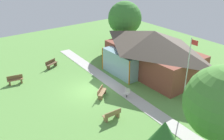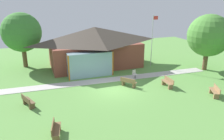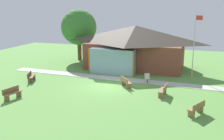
{
  "view_description": "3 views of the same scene",
  "coord_description": "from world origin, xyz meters",
  "px_view_note": "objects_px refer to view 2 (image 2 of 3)",
  "views": [
    {
      "loc": [
        17.58,
        -10.56,
        11.78
      ],
      "look_at": [
        -0.4,
        2.86,
        1.2
      ],
      "focal_mm": 39.88,
      "sensor_mm": 36.0,
      "label": 1
    },
    {
      "loc": [
        -6.43,
        -16.73,
        7.69
      ],
      "look_at": [
        0.47,
        1.86,
        1.22
      ],
      "focal_mm": 35.29,
      "sensor_mm": 36.0,
      "label": 2
    },
    {
      "loc": [
        7.32,
        -20.94,
        6.73
      ],
      "look_at": [
        -0.13,
        1.48,
        1.08
      ],
      "focal_mm": 43.62,
      "sensor_mm": 36.0,
      "label": 3
    }
  ],
  "objects_px": {
    "bench_mid_left": "(28,101)",
    "bench_mid_right": "(168,83)",
    "flagpole": "(152,39)",
    "bench_lawn_far_right": "(215,91)",
    "patio_chair_lawn_spare": "(135,74)",
    "bench_rear_near_path": "(128,82)",
    "tree_behind_pavilion_left": "(22,32)",
    "pavilion": "(95,46)",
    "tree_east_hedge": "(209,36)",
    "bench_front_left": "(56,130)"
  },
  "relations": [
    {
      "from": "flagpole",
      "to": "patio_chair_lawn_spare",
      "type": "bearing_deg",
      "value": -139.2
    },
    {
      "from": "patio_chair_lawn_spare",
      "to": "pavilion",
      "type": "bearing_deg",
      "value": -83.6
    },
    {
      "from": "bench_rear_near_path",
      "to": "bench_lawn_far_right",
      "type": "height_order",
      "value": "same"
    },
    {
      "from": "bench_rear_near_path",
      "to": "bench_mid_left",
      "type": "bearing_deg",
      "value": -121.94
    },
    {
      "from": "bench_front_left",
      "to": "bench_mid_left",
      "type": "height_order",
      "value": "same"
    },
    {
      "from": "pavilion",
      "to": "flagpole",
      "type": "relative_size",
      "value": 1.86
    },
    {
      "from": "bench_lawn_far_right",
      "to": "bench_mid_right",
      "type": "bearing_deg",
      "value": 66.23
    },
    {
      "from": "patio_chair_lawn_spare",
      "to": "tree_east_hedge",
      "type": "relative_size",
      "value": 0.14
    },
    {
      "from": "bench_front_left",
      "to": "bench_mid_right",
      "type": "relative_size",
      "value": 1.03
    },
    {
      "from": "tree_behind_pavilion_left",
      "to": "bench_front_left",
      "type": "bearing_deg",
      "value": -83.73
    },
    {
      "from": "bench_mid_right",
      "to": "patio_chair_lawn_spare",
      "type": "relative_size",
      "value": 1.76
    },
    {
      "from": "flagpole",
      "to": "bench_rear_near_path",
      "type": "distance_m",
      "value": 7.72
    },
    {
      "from": "bench_lawn_far_right",
      "to": "tree_east_hedge",
      "type": "distance_m",
      "value": 8.12
    },
    {
      "from": "bench_mid_right",
      "to": "tree_behind_pavilion_left",
      "type": "distance_m",
      "value": 16.88
    },
    {
      "from": "pavilion",
      "to": "bench_lawn_far_right",
      "type": "relative_size",
      "value": 7.22
    },
    {
      "from": "pavilion",
      "to": "bench_mid_right",
      "type": "xyz_separation_m",
      "value": [
        4.38,
        -8.47,
        -2.0
      ]
    },
    {
      "from": "pavilion",
      "to": "bench_front_left",
      "type": "xyz_separation_m",
      "value": [
        -6.08,
        -12.64,
        -2.0
      ]
    },
    {
      "from": "bench_mid_left",
      "to": "pavilion",
      "type": "bearing_deg",
      "value": 114.91
    },
    {
      "from": "flagpole",
      "to": "bench_rear_near_path",
      "type": "bearing_deg",
      "value": -136.41
    },
    {
      "from": "bench_lawn_far_right",
      "to": "patio_chair_lawn_spare",
      "type": "relative_size",
      "value": 1.79
    },
    {
      "from": "bench_mid_right",
      "to": "tree_east_hedge",
      "type": "height_order",
      "value": "tree_east_hedge"
    },
    {
      "from": "pavilion",
      "to": "bench_rear_near_path",
      "type": "height_order",
      "value": "pavilion"
    },
    {
      "from": "bench_rear_near_path",
      "to": "bench_mid_left",
      "type": "relative_size",
      "value": 0.93
    },
    {
      "from": "bench_mid_left",
      "to": "bench_mid_right",
      "type": "bearing_deg",
      "value": 66.22
    },
    {
      "from": "bench_mid_left",
      "to": "tree_behind_pavilion_left",
      "type": "distance_m",
      "value": 11.4
    },
    {
      "from": "bench_front_left",
      "to": "bench_lawn_far_right",
      "type": "bearing_deg",
      "value": 106.47
    },
    {
      "from": "bench_rear_near_path",
      "to": "tree_east_hedge",
      "type": "height_order",
      "value": "tree_east_hedge"
    },
    {
      "from": "flagpole",
      "to": "bench_lawn_far_right",
      "type": "xyz_separation_m",
      "value": [
        0.64,
        -9.29,
        -2.88
      ]
    },
    {
      "from": "bench_lawn_far_right",
      "to": "tree_behind_pavilion_left",
      "type": "distance_m",
      "value": 20.72
    },
    {
      "from": "bench_mid_left",
      "to": "bench_lawn_far_right",
      "type": "xyz_separation_m",
      "value": [
        14.46,
        -3.39,
        0.0
      ]
    },
    {
      "from": "flagpole",
      "to": "tree_behind_pavilion_left",
      "type": "distance_m",
      "value": 14.86
    },
    {
      "from": "bench_front_left",
      "to": "bench_rear_near_path",
      "type": "bearing_deg",
      "value": 138.99
    },
    {
      "from": "pavilion",
      "to": "tree_east_hedge",
      "type": "relative_size",
      "value": 1.8
    },
    {
      "from": "bench_front_left",
      "to": "patio_chair_lawn_spare",
      "type": "relative_size",
      "value": 1.81
    },
    {
      "from": "bench_mid_right",
      "to": "patio_chair_lawn_spare",
      "type": "height_order",
      "value": "patio_chair_lawn_spare"
    },
    {
      "from": "bench_lawn_far_right",
      "to": "tree_behind_pavilion_left",
      "type": "bearing_deg",
      "value": 72.58
    },
    {
      "from": "bench_front_left",
      "to": "bench_lawn_far_right",
      "type": "distance_m",
      "value": 13.02
    },
    {
      "from": "bench_rear_near_path",
      "to": "tree_behind_pavilion_left",
      "type": "height_order",
      "value": "tree_behind_pavilion_left"
    },
    {
      "from": "tree_east_hedge",
      "to": "pavilion",
      "type": "bearing_deg",
      "value": 153.58
    },
    {
      "from": "patio_chair_lawn_spare",
      "to": "bench_mid_left",
      "type": "bearing_deg",
      "value": -3.82
    },
    {
      "from": "bench_rear_near_path",
      "to": "bench_mid_right",
      "type": "relative_size",
      "value": 0.96
    },
    {
      "from": "tree_east_hedge",
      "to": "tree_behind_pavilion_left",
      "type": "bearing_deg",
      "value": 156.51
    },
    {
      "from": "flagpole",
      "to": "bench_lawn_far_right",
      "type": "bearing_deg",
      "value": -86.04
    },
    {
      "from": "bench_mid_left",
      "to": "tree_behind_pavilion_left",
      "type": "relative_size",
      "value": 0.25
    },
    {
      "from": "bench_mid_right",
      "to": "bench_lawn_far_right",
      "type": "bearing_deg",
      "value": -138.18
    },
    {
      "from": "bench_rear_near_path",
      "to": "tree_behind_pavilion_left",
      "type": "distance_m",
      "value": 13.71
    },
    {
      "from": "bench_lawn_far_right",
      "to": "flagpole",
      "type": "bearing_deg",
      "value": 30.62
    },
    {
      "from": "bench_lawn_far_right",
      "to": "patio_chair_lawn_spare",
      "type": "height_order",
      "value": "patio_chair_lawn_spare"
    },
    {
      "from": "bench_mid_right",
      "to": "patio_chair_lawn_spare",
      "type": "distance_m",
      "value": 3.55
    },
    {
      "from": "tree_east_hedge",
      "to": "flagpole",
      "type": "bearing_deg",
      "value": 146.03
    }
  ]
}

